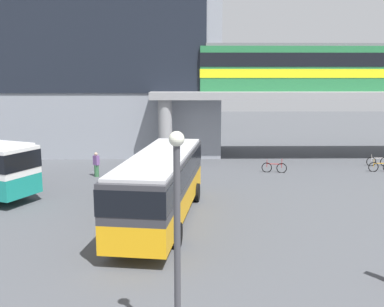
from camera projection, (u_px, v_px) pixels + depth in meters
ground_plane at (153, 183)px, 28.13m from camera, size 120.00×120.00×0.00m
station_building at (86, 42)px, 41.80m from camera, size 24.97×15.13×20.29m
elevated_platform at (340, 100)px, 36.71m from camera, size 31.77×6.54×5.61m
train at (335, 67)px, 36.23m from camera, size 22.70×2.96×3.84m
bus_main at (161, 180)px, 20.29m from camera, size 4.08×11.29×3.22m
bicycle_orange at (381, 167)px, 31.38m from camera, size 1.79×0.10×1.04m
bicycle_silver at (378, 161)px, 33.41m from camera, size 1.79×0.15×1.04m
bicycle_red at (274, 168)px, 31.12m from camera, size 1.76×0.42×1.04m
pedestrian_waiting_near_stop at (96, 165)px, 29.77m from camera, size 0.47×0.46×1.68m
lamp_post at (177, 224)px, 10.21m from camera, size 0.36×0.36×5.51m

